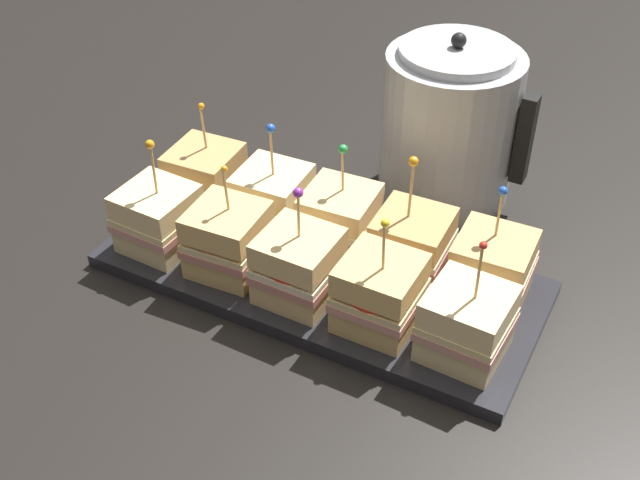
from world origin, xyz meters
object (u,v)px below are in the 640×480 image
at_px(sandwich_front_left, 228,240).
at_px(kettle_steel, 450,125).
at_px(sandwich_front_far_right, 466,324).
at_px(sandwich_back_far_left, 205,179).
at_px(sandwich_front_center, 301,267).
at_px(sandwich_back_center, 338,219).
at_px(sandwich_front_far_left, 158,218).
at_px(serving_platter, 320,274).
at_px(sandwich_back_left, 273,199).
at_px(sandwich_back_far_right, 492,268).
at_px(sandwich_front_right, 379,294).
at_px(sandwich_back_right, 412,245).

relative_size(sandwich_front_left, kettle_steel, 0.61).
relative_size(sandwich_front_far_right, sandwich_back_far_left, 1.03).
xyz_separation_m(sandwich_front_center, sandwich_back_center, (-0.01, 0.11, -0.00)).
bearing_deg(sandwich_front_far_left, serving_platter, 14.45).
bearing_deg(sandwich_back_left, sandwich_back_far_right, -0.01).
distance_m(sandwich_front_left, sandwich_back_far_right, 0.32).
bearing_deg(sandwich_back_center, sandwich_back_left, -179.24).
relative_size(sandwich_front_far_left, sandwich_front_right, 1.03).
relative_size(sandwich_front_left, sandwich_front_right, 0.97).
xyz_separation_m(sandwich_back_far_left, sandwich_back_right, (0.30, 0.00, -0.00)).
bearing_deg(serving_platter, sandwich_back_far_left, 166.44).
bearing_deg(sandwich_back_center, sandwich_front_center, -86.86).
bearing_deg(sandwich_back_far_right, sandwich_front_left, -161.27).
distance_m(sandwich_front_far_right, sandwich_back_far_left, 0.42).
bearing_deg(sandwich_back_left, sandwich_back_far_left, -178.00).
height_order(sandwich_front_right, sandwich_back_left, sandwich_back_left).
bearing_deg(sandwich_back_far_left, sandwich_front_center, -26.57).
distance_m(sandwich_front_far_right, sandwich_back_right, 0.14).
height_order(sandwich_front_far_left, sandwich_front_left, sandwich_front_far_left).
bearing_deg(sandwich_front_center, sandwich_front_right, 0.84).
bearing_deg(sandwich_back_far_left, sandwich_front_left, -44.48).
height_order(sandwich_front_center, sandwich_back_center, sandwich_front_center).
distance_m(sandwich_front_center, sandwich_back_left, 0.15).
relative_size(sandwich_front_far_left, sandwich_front_center, 1.03).
bearing_deg(sandwich_back_left, sandwich_back_right, -1.01).
xyz_separation_m(sandwich_back_center, sandwich_back_right, (0.10, -0.00, 0.00)).
relative_size(serving_platter, sandwich_back_far_left, 3.57).
bearing_deg(sandwich_front_far_right, sandwich_back_right, 136.86).
height_order(serving_platter, sandwich_front_far_left, sandwich_front_far_left).
relative_size(sandwich_front_far_left, sandwich_back_left, 1.01).
height_order(sandwich_back_far_left, kettle_steel, kettle_steel).
xyz_separation_m(sandwich_back_right, kettle_steel, (-0.04, 0.21, 0.05)).
bearing_deg(sandwich_front_center, kettle_steel, 78.85).
bearing_deg(kettle_steel, serving_platter, -104.09).
relative_size(sandwich_front_center, sandwich_back_far_left, 1.00).
bearing_deg(sandwich_front_center, sandwich_back_far_left, 153.43).
height_order(serving_platter, sandwich_back_right, sandwich_back_right).
relative_size(sandwich_front_left, sandwich_back_far_left, 0.97).
distance_m(sandwich_front_far_left, kettle_steel, 0.41).
height_order(serving_platter, sandwich_front_right, sandwich_front_right).
bearing_deg(kettle_steel, sandwich_front_center, -101.15).
height_order(sandwich_front_center, sandwich_back_right, sandwich_back_right).
bearing_deg(serving_platter, sandwich_back_left, 151.97).
relative_size(sandwich_front_far_left, sandwich_front_far_right, 1.00).
bearing_deg(sandwich_back_center, sandwich_front_far_right, -26.43).
xyz_separation_m(sandwich_front_far_right, sandwich_back_left, (-0.30, 0.10, 0.00)).
height_order(sandwich_back_left, sandwich_back_far_right, sandwich_back_left).
relative_size(sandwich_front_left, sandwich_back_right, 0.90).
xyz_separation_m(sandwich_front_far_right, sandwich_back_center, (-0.21, 0.10, 0.00)).
bearing_deg(sandwich_front_left, sandwich_back_center, 46.47).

